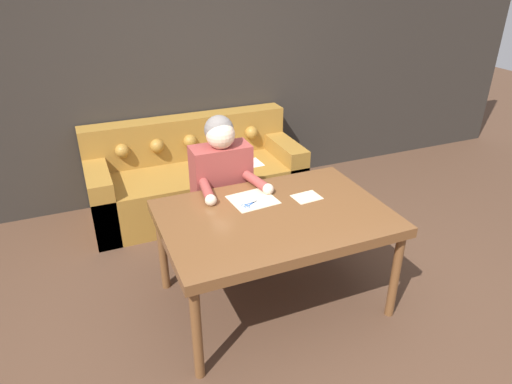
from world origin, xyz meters
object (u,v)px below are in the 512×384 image
object	(u,v)px
couch	(196,178)
scissors	(251,204)
person	(222,189)
dining_table	(275,222)

from	to	relation	value
couch	scissors	size ratio (longest dim) A/B	8.84
person	scissors	bearing A→B (deg)	-84.32
dining_table	person	distance (m)	0.68
dining_table	couch	distance (m)	1.61
dining_table	couch	size ratio (longest dim) A/B	0.75
scissors	person	bearing A→B (deg)	95.68
dining_table	scissors	size ratio (longest dim) A/B	6.60
dining_table	person	size ratio (longest dim) A/B	1.23
couch	dining_table	bearing A→B (deg)	-85.86
dining_table	couch	world-z (taller)	couch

